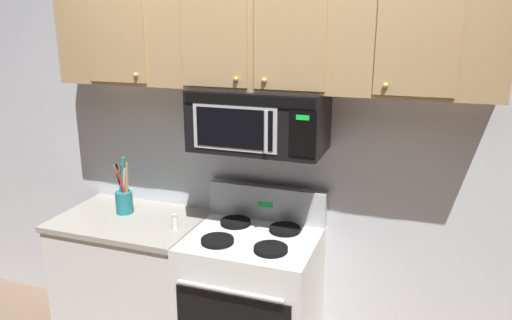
# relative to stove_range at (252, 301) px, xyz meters

# --- Properties ---
(back_wall) EXTENTS (5.20, 0.10, 2.70)m
(back_wall) POSITION_rel_stove_range_xyz_m (0.00, 0.37, 0.88)
(back_wall) COLOR silver
(back_wall) RESTS_ON ground_plane
(stove_range) EXTENTS (0.76, 0.69, 1.12)m
(stove_range) POSITION_rel_stove_range_xyz_m (0.00, 0.00, 0.00)
(stove_range) COLOR white
(stove_range) RESTS_ON ground_plane
(over_range_microwave) EXTENTS (0.76, 0.43, 0.35)m
(over_range_microwave) POSITION_rel_stove_range_xyz_m (-0.00, 0.12, 1.11)
(over_range_microwave) COLOR black
(upper_cabinets) EXTENTS (2.50, 0.36, 0.55)m
(upper_cabinets) POSITION_rel_stove_range_xyz_m (-0.00, 0.15, 1.56)
(upper_cabinets) COLOR tan
(counter_segment) EXTENTS (0.93, 0.65, 0.90)m
(counter_segment) POSITION_rel_stove_range_xyz_m (-0.84, 0.01, -0.02)
(counter_segment) COLOR silver
(counter_segment) RESTS_ON ground_plane
(utensil_crock_teal) EXTENTS (0.11, 0.11, 0.39)m
(utensil_crock_teal) POSITION_rel_stove_range_xyz_m (-0.92, 0.07, 0.54)
(utensil_crock_teal) COLOR teal
(utensil_crock_teal) RESTS_ON counter_segment
(salt_shaker) EXTENTS (0.04, 0.04, 0.09)m
(salt_shaker) POSITION_rel_stove_range_xyz_m (-0.48, -0.05, 0.48)
(salt_shaker) COLOR white
(salt_shaker) RESTS_ON counter_segment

